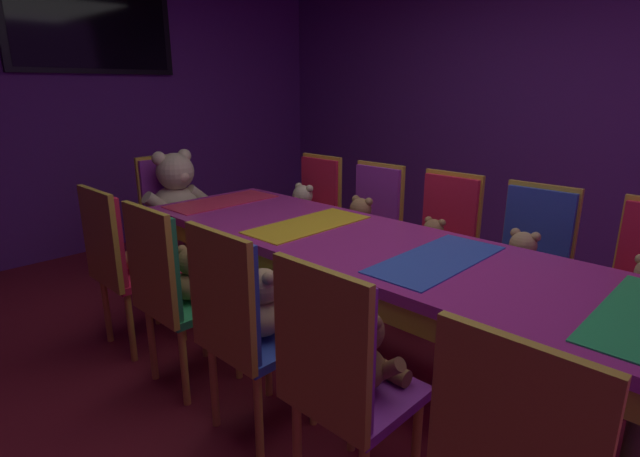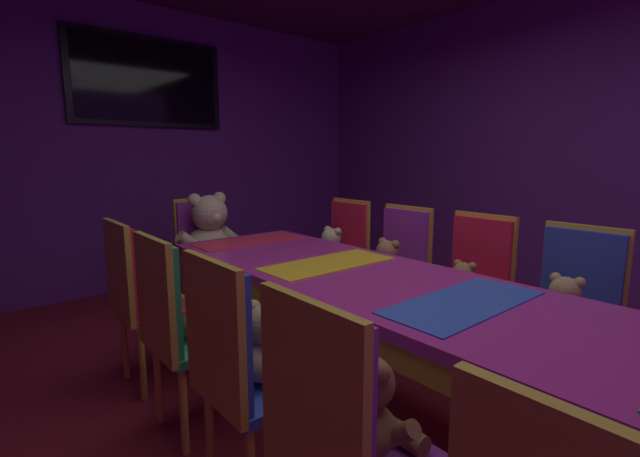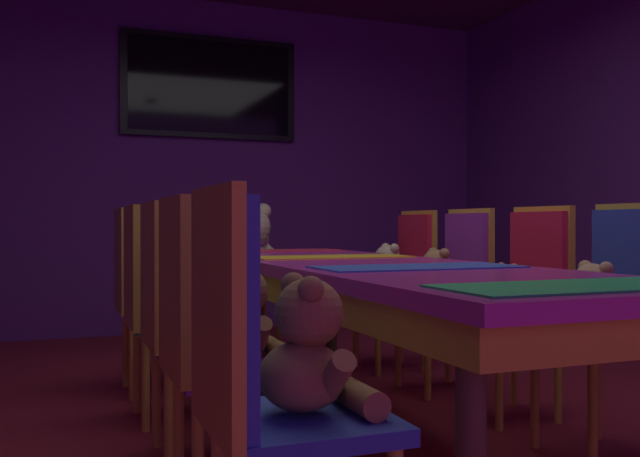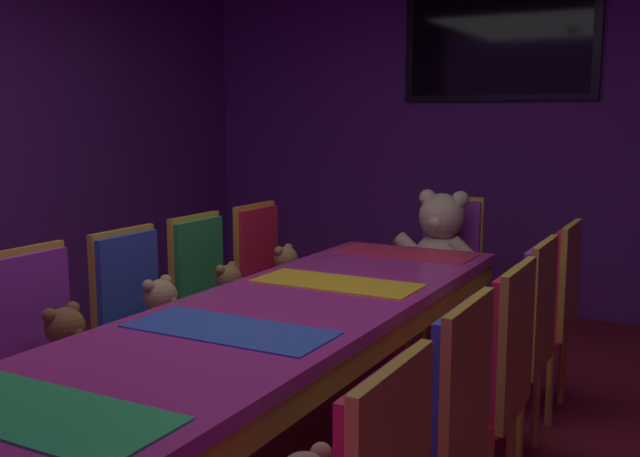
{
  "view_description": "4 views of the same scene",
  "coord_description": "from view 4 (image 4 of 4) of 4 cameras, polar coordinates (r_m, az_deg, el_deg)",
  "views": [
    {
      "loc": [
        -1.92,
        -1.52,
        1.52
      ],
      "look_at": [
        -0.1,
        0.23,
        0.78
      ],
      "focal_mm": 27.37,
      "sensor_mm": 36.0,
      "label": 1
    },
    {
      "loc": [
        -1.56,
        -1.36,
        1.34
      ],
      "look_at": [
        -0.04,
        0.46,
        0.94
      ],
      "focal_mm": 24.45,
      "sensor_mm": 36.0,
      "label": 2
    },
    {
      "loc": [
        -1.27,
        -2.7,
        0.9
      ],
      "look_at": [
        -0.03,
        0.5,
        0.88
      ],
      "focal_mm": 39.3,
      "sensor_mm": 36.0,
      "label": 3
    },
    {
      "loc": [
        1.5,
        -2.53,
        1.5
      ],
      "look_at": [
        -0.19,
        0.63,
        0.96
      ],
      "focal_mm": 41.37,
      "sensor_mm": 36.0,
      "label": 4
    }
  ],
  "objects": [
    {
      "name": "wall_back",
      "position": [
        5.93,
        13.65,
        7.42
      ],
      "size": [
        5.2,
        0.12,
        2.8
      ],
      "primitive_type": "cube",
      "color": "#59267F",
      "rests_on": "ground_plane"
    },
    {
      "name": "banquet_table",
      "position": [
        3.06,
        -2.35,
        -7.37
      ],
      "size": [
        0.9,
        3.01,
        0.75
      ],
      "color": "#B22D8C",
      "rests_on": "ground_plane"
    },
    {
      "name": "chair_left_1",
      "position": [
        3.2,
        -20.78,
        -8.37
      ],
      "size": [
        0.42,
        0.41,
        0.98
      ],
      "color": "purple",
      "rests_on": "ground_plane"
    },
    {
      "name": "teddy_left_1",
      "position": [
        3.09,
        -18.97,
        -8.91
      ],
      "size": [
        0.26,
        0.33,
        0.32
      ],
      "color": "brown",
      "rests_on": "chair_left_1"
    },
    {
      "name": "chair_left_2",
      "position": [
        3.56,
        -13.93,
        -6.32
      ],
      "size": [
        0.42,
        0.41,
        0.98
      ],
      "color": "#2D47B2",
      "rests_on": "ground_plane"
    },
    {
      "name": "teddy_left_2",
      "position": [
        3.47,
        -12.12,
        -6.69
      ],
      "size": [
        0.26,
        0.34,
        0.32
      ],
      "color": "tan",
      "rests_on": "chair_left_2"
    },
    {
      "name": "chair_left_3",
      "position": [
        3.99,
        -8.7,
        -4.58
      ],
      "size": [
        0.42,
        0.41,
        0.98
      ],
      "color": "#268C4C",
      "rests_on": "ground_plane"
    },
    {
      "name": "teddy_left_3",
      "position": [
        3.91,
        -7.0,
        -5.05
      ],
      "size": [
        0.23,
        0.3,
        0.28
      ],
      "color": "olive",
      "rests_on": "chair_left_3"
    },
    {
      "name": "chair_left_4",
      "position": [
        4.44,
        -4.19,
        -3.13
      ],
      "size": [
        0.42,
        0.41,
        0.98
      ],
      "color": "red",
      "rests_on": "ground_plane"
    },
    {
      "name": "teddy_left_4",
      "position": [
        4.37,
        -2.59,
        -3.48
      ],
      "size": [
        0.24,
        0.31,
        0.29
      ],
      "color": "#9E7247",
      "rests_on": "chair_left_4"
    },
    {
      "name": "chair_right_1",
      "position": [
        2.28,
        9.27,
        -14.88
      ],
      "size": [
        0.42,
        0.41,
        0.98
      ],
      "rotation": [
        0.0,
        0.0,
        3.14
      ],
      "color": "#2D47B2",
      "rests_on": "ground_plane"
    },
    {
      "name": "teddy_right_1",
      "position": [
        2.33,
        5.78,
        -14.55
      ],
      "size": [
        0.24,
        0.32,
        0.3
      ],
      "rotation": [
        0.0,
        0.0,
        3.14
      ],
      "color": "tan",
      "rests_on": "chair_right_1"
    },
    {
      "name": "chair_right_2",
      "position": [
        2.78,
        13.28,
        -10.55
      ],
      "size": [
        0.42,
        0.41,
        0.98
      ],
      "rotation": [
        0.0,
        0.0,
        3.14
      ],
      "color": "red",
      "rests_on": "ground_plane"
    },
    {
      "name": "teddy_right_2",
      "position": [
        2.83,
        10.43,
        -10.71
      ],
      "size": [
        0.21,
        0.28,
        0.26
      ],
      "rotation": [
        0.0,
        0.0,
        3.14
      ],
      "color": "#9E7247",
      "rests_on": "chair_right_2"
    },
    {
      "name": "chair_right_3",
      "position": [
        3.32,
        15.45,
        -7.47
      ],
      "size": [
        0.42,
        0.41,
        0.98
      ],
      "rotation": [
        0.0,
        0.0,
        3.14
      ],
      "color": "purple",
      "rests_on": "ground_plane"
    },
    {
      "name": "teddy_right_3",
      "position": [
        3.36,
        13.0,
        -7.29
      ],
      "size": [
        0.26,
        0.33,
        0.31
      ],
      "rotation": [
        0.0,
        0.0,
        3.14
      ],
      "color": "#9E7247",
      "rests_on": "chair_right_3"
    },
    {
      "name": "chair_right_4",
      "position": [
        3.89,
        17.53,
        -5.23
      ],
      "size": [
        0.42,
        0.41,
        0.98
      ],
      "rotation": [
        0.0,
        0.0,
        3.14
      ],
      "color": "red",
      "rests_on": "ground_plane"
    },
    {
      "name": "teddy_right_4",
      "position": [
        3.91,
        15.42,
        -5.04
      ],
      "size": [
        0.26,
        0.34,
        0.32
      ],
      "rotation": [
        0.0,
        0.0,
        3.14
      ],
      "color": "beige",
      "rests_on": "chair_right_4"
    },
    {
      "name": "throne_chair",
      "position": [
        4.91,
        9.91,
        -2.11
      ],
      "size": [
        0.41,
        0.42,
        0.98
      ],
      "rotation": [
        0.0,
        0.0,
        -1.57
      ],
      "color": "purple",
      "rests_on": "ground_plane"
    },
    {
      "name": "king_teddy_bear",
      "position": [
        4.73,
        9.32,
        -1.14
      ],
      "size": [
        0.62,
        0.48,
        0.58
      ],
      "rotation": [
        0.0,
        0.0,
        -1.57
      ],
      "color": "beige",
      "rests_on": "throne_chair"
    },
    {
      "name": "wall_tv",
      "position": [
        5.86,
        13.65,
        13.77
      ],
      "size": [
        1.47,
        0.06,
        0.85
      ],
      "color": "black"
    }
  ]
}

